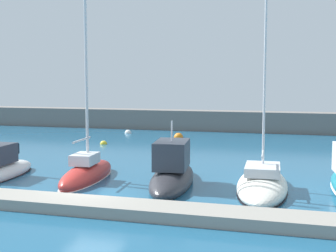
{
  "coord_description": "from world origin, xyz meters",
  "views": [
    {
      "loc": [
        8.96,
        -19.15,
        5.43
      ],
      "look_at": [
        2.22,
        4.98,
        2.88
      ],
      "focal_mm": 49.52,
      "sensor_mm": 36.0,
      "label": 1
    }
  ],
  "objects": [
    {
      "name": "ground_plane",
      "position": [
        0.0,
        0.0,
        0.0
      ],
      "size": [
        120.0,
        120.0,
        0.0
      ],
      "primitive_type": "plane",
      "color": "#1E567A"
    },
    {
      "name": "dock_pier",
      "position": [
        0.0,
        -2.12,
        0.23
      ],
      "size": [
        38.89,
        1.77,
        0.47
      ],
      "primitive_type": "cube",
      "color": "gray",
      "rests_on": "ground_plane"
    },
    {
      "name": "breakwater_seawall",
      "position": [
        0.0,
        28.97,
        1.05
      ],
      "size": [
        108.0,
        2.39,
        2.1
      ],
      "primitive_type": "cube",
      "color": "slate",
      "rests_on": "ground_plane"
    },
    {
      "name": "sailboat_red_fourth",
      "position": [
        -1.86,
        3.29,
        0.42
      ],
      "size": [
        2.12,
        6.49,
        14.08
      ],
      "rotation": [
        0.0,
        0.0,
        1.64
      ],
      "color": "#B72D28",
      "rests_on": "ground_plane"
    },
    {
      "name": "motorboat_charcoal_fifth",
      "position": [
        2.87,
        3.47,
        0.6
      ],
      "size": [
        2.92,
        7.49,
        3.74
      ],
      "rotation": [
        0.0,
        0.0,
        1.69
      ],
      "color": "#2D2D33",
      "rests_on": "ground_plane"
    },
    {
      "name": "sailboat_ivory_sixth",
      "position": [
        7.42,
        3.47,
        0.34
      ],
      "size": [
        2.78,
        7.58,
        16.09
      ],
      "rotation": [
        0.0,
        0.0,
        1.62
      ],
      "color": "silver",
      "rests_on": "ground_plane"
    },
    {
      "name": "mooring_buoy_orange",
      "position": [
        -1.61,
        22.3,
        0.0
      ],
      "size": [
        0.87,
        0.87,
        0.87
      ],
      "primitive_type": "sphere",
      "color": "orange",
      "rests_on": "ground_plane"
    },
    {
      "name": "mooring_buoy_white",
      "position": [
        -7.34,
        24.24,
        0.0
      ],
      "size": [
        0.69,
        0.69,
        0.69
      ],
      "primitive_type": "sphere",
      "color": "white",
      "rests_on": "ground_plane"
    },
    {
      "name": "mooring_buoy_yellow",
      "position": [
        -6.57,
        16.33,
        0.0
      ],
      "size": [
        0.59,
        0.59,
        0.59
      ],
      "primitive_type": "sphere",
      "color": "yellow",
      "rests_on": "ground_plane"
    }
  ]
}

